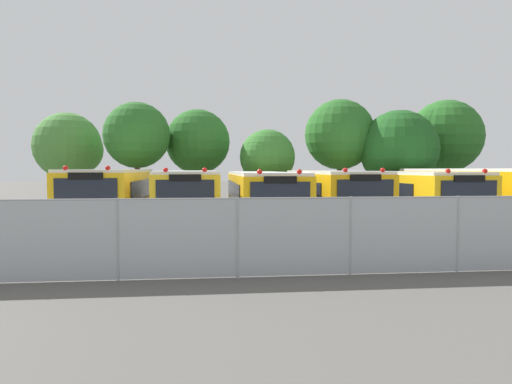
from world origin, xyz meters
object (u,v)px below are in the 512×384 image
object	(u,v)px
tree_0	(71,147)
traffic_cone	(141,256)
tree_1	(139,134)
tree_5	(398,148)
school_bus_3	(330,196)
school_bus_2	(261,197)
tree_4	(341,135)
school_bus_0	(113,196)
tree_2	(198,142)
tree_6	(443,135)
school_bus_1	(188,197)
school_bus_4	(398,195)
tree_3	(266,157)
school_bus_5	(469,194)

from	to	relation	value
tree_0	traffic_cone	bearing A→B (deg)	-69.00
tree_1	tree_5	distance (m)	15.99
school_bus_3	tree_5	bearing A→B (deg)	-130.58
tree_0	tree_1	distance (m)	4.98
school_bus_2	traffic_cone	world-z (taller)	school_bus_2
traffic_cone	tree_1	bearing A→B (deg)	98.23
tree_1	tree_4	distance (m)	12.85
school_bus_0	tree_5	world-z (taller)	tree_5
tree_0	tree_4	world-z (taller)	tree_4
school_bus_0	tree_2	size ratio (longest dim) A/B	1.49
tree_1	tree_5	size ratio (longest dim) A/B	1.05
tree_4	tree_5	xyz separation A→B (m)	(3.17, -1.56, -0.89)
tree_0	tree_6	distance (m)	24.55
school_bus_2	tree_6	xyz separation A→B (m)	(13.57, 9.29, 3.56)
school_bus_1	school_bus_4	distance (m)	9.80
school_bus_4	traffic_cone	world-z (taller)	school_bus_4
tree_5	school_bus_3	bearing A→B (deg)	-131.26
school_bus_0	tree_4	size ratio (longest dim) A/B	1.35
tree_3	tree_5	bearing A→B (deg)	-3.42
school_bus_2	school_bus_0	bearing A→B (deg)	-1.32
tree_0	traffic_cone	xyz separation A→B (m)	(6.80, -17.72, -3.69)
tree_6	traffic_cone	size ratio (longest dim) A/B	11.35
tree_3	tree_4	size ratio (longest dim) A/B	0.71
school_bus_5	tree_0	distance (m)	23.17
school_bus_2	tree_2	size ratio (longest dim) A/B	1.76
tree_5	tree_0	bearing A→B (deg)	173.34
school_bus_5	tree_2	xyz separation A→B (m)	(-12.86, 9.82, 2.92)
school_bus_0	tree_6	distance (m)	22.32
tree_4	tree_6	xyz separation A→B (m)	(7.21, 0.38, 0.13)
tree_6	tree_1	bearing A→B (deg)	-175.69
school_bus_5	tree_1	xyz separation A→B (m)	(-16.33, 7.82, 3.25)
tree_0	traffic_cone	distance (m)	19.34
tree_2	traffic_cone	size ratio (longest dim) A/B	10.09
school_bus_0	traffic_cone	size ratio (longest dim) A/B	15.01
school_bus_4	school_bus_5	xyz separation A→B (m)	(3.35, -0.36, 0.07)
school_bus_0	school_bus_5	distance (m)	16.39
tree_6	school_bus_5	bearing A→B (deg)	-111.54
school_bus_5	tree_2	distance (m)	16.44
tree_2	tree_5	bearing A→B (deg)	-11.02
school_bus_5	tree_5	bearing A→B (deg)	-87.46
school_bus_5	tree_6	bearing A→B (deg)	-111.79
school_bus_4	tree_1	bearing A→B (deg)	-31.60
tree_2	tree_3	xyz separation A→B (m)	(4.23, -1.94, -1.01)
school_bus_4	traffic_cone	distance (m)	13.58
school_bus_5	traffic_cone	xyz separation A→B (m)	(-14.05, -7.94, -1.14)
school_bus_2	tree_0	size ratio (longest dim) A/B	1.85
school_bus_4	tree_0	distance (m)	20.04
tree_3	tree_6	bearing A→B (deg)	6.70
tree_1	tree_2	size ratio (longest dim) A/B	1.02
tree_1	traffic_cone	bearing A→B (deg)	-81.77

